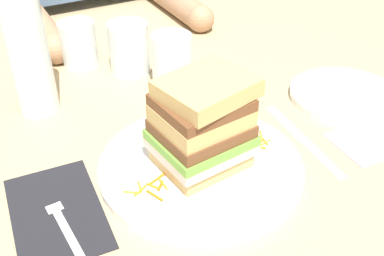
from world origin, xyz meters
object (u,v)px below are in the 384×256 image
(sandwich, at_px, (203,125))
(knife, at_px, (305,141))
(fork, at_px, (62,221))
(water_bottle, at_px, (24,35))
(napkin_dark, at_px, (57,212))
(main_plate, at_px, (202,166))
(empty_tumbler_0, at_px, (79,44))
(side_plate, at_px, (346,96))
(napkin_pink, at_px, (365,143))
(juice_glass, at_px, (172,64))
(empty_tumbler_1, at_px, (129,48))

(sandwich, distance_m, knife, 0.19)
(fork, distance_m, water_bottle, 0.31)
(napkin_dark, distance_m, knife, 0.38)
(main_plate, xyz_separation_m, empty_tumbler_0, (-0.05, 0.40, 0.04))
(sandwich, bearing_deg, empty_tumbler_0, 97.33)
(water_bottle, height_order, side_plate, water_bottle)
(main_plate, distance_m, napkin_pink, 0.26)
(water_bottle, bearing_deg, sandwich, -58.92)
(juice_glass, relative_size, napkin_pink, 1.10)
(water_bottle, distance_m, empty_tumbler_0, 0.19)
(water_bottle, height_order, empty_tumbler_1, water_bottle)
(knife, xyz_separation_m, empty_tumbler_0, (-0.22, 0.42, 0.04))
(main_plate, distance_m, fork, 0.20)
(main_plate, distance_m, empty_tumbler_0, 0.41)
(main_plate, xyz_separation_m, water_bottle, (-0.16, 0.27, 0.13))
(water_bottle, bearing_deg, empty_tumbler_1, 15.97)
(fork, xyz_separation_m, water_bottle, (0.04, 0.28, 0.13))
(sandwich, relative_size, water_bottle, 0.45)
(napkin_dark, bearing_deg, side_plate, 3.54)
(fork, xyz_separation_m, empty_tumbler_0, (0.15, 0.41, 0.04))
(empty_tumbler_1, xyz_separation_m, side_plate, (0.29, -0.28, -0.04))
(side_plate, bearing_deg, water_bottle, 154.90)
(napkin_dark, height_order, napkin_pink, same)
(napkin_pink, bearing_deg, water_bottle, 140.74)
(main_plate, xyz_separation_m, knife, (0.17, -0.02, -0.01))
(juice_glass, xyz_separation_m, napkin_pink, (0.18, -0.30, -0.04))
(water_bottle, xyz_separation_m, empty_tumbler_1, (0.19, 0.05, -0.09))
(empty_tumbler_1, bearing_deg, side_plate, -43.69)
(sandwich, xyz_separation_m, napkin_dark, (-0.21, 0.01, -0.08))
(water_bottle, distance_m, napkin_pink, 0.55)
(main_plate, bearing_deg, water_bottle, 120.97)
(napkin_pink, bearing_deg, knife, 148.76)
(main_plate, relative_size, fork, 1.72)
(napkin_dark, relative_size, water_bottle, 0.60)
(juice_glass, bearing_deg, side_plate, -37.12)
(empty_tumbler_0, bearing_deg, napkin_pink, -57.14)
(juice_glass, xyz_separation_m, empty_tumbler_1, (-0.05, 0.09, 0.00))
(main_plate, xyz_separation_m, napkin_pink, (0.25, -0.07, -0.01))
(fork, relative_size, empty_tumbler_1, 1.72)
(juice_glass, distance_m, napkin_pink, 0.35)
(sandwich, relative_size, empty_tumbler_0, 1.54)
(water_bottle, bearing_deg, napkin_dark, -98.96)
(empty_tumbler_1, height_order, side_plate, empty_tumbler_1)
(side_plate, distance_m, napkin_pink, 0.13)
(main_plate, height_order, fork, main_plate)
(empty_tumbler_1, bearing_deg, sandwich, -94.28)
(empty_tumbler_0, height_order, side_plate, empty_tumbler_0)
(juice_glass, bearing_deg, fork, -138.49)
(water_bottle, height_order, napkin_pink, water_bottle)
(napkin_dark, distance_m, fork, 0.02)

